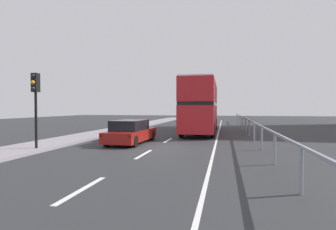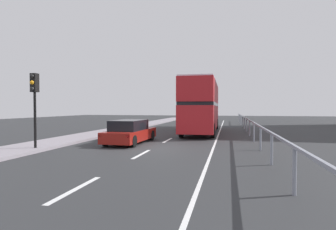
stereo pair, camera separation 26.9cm
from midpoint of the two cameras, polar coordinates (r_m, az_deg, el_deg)
name	(u,v)px [view 2 (the right image)]	position (r m, az deg, el deg)	size (l,w,h in m)	color
ground_plane	(154,149)	(14.31, -2.43, -7.04)	(74.92, 120.00, 0.10)	#2D2E31
near_sidewalk_kerb	(51,143)	(16.90, -22.84, -5.43)	(2.64, 80.00, 0.14)	gray
lane_paint_markings	(204,133)	(22.70, 7.99, -3.75)	(3.18, 46.00, 0.01)	silver
bridge_side_railing	(248,122)	(22.76, 16.75, -1.38)	(0.10, 42.00, 1.19)	gray
double_decker_bus_red	(202,105)	(22.90, 7.41, 1.99)	(2.57, 10.86, 4.25)	#B41B21
hatchback_car_near	(130,132)	(16.14, -7.49, -3.55)	(1.91, 4.64, 1.37)	maroon
traffic_signal_pole	(34,92)	(14.55, -25.75, 4.37)	(0.30, 0.42, 3.59)	black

